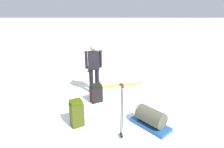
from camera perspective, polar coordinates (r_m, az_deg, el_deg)
ground_plane at (r=6.63m, az=0.00°, el=-5.69°), size 80.00×80.00×0.00m
skier_standing at (r=6.39m, az=-5.47°, el=2.40°), size 0.30×0.55×1.70m
ski_pair_near at (r=7.24m, az=2.81°, el=-3.31°), size 0.59×1.69×0.05m
backpack_large_dark at (r=5.98m, az=-4.76°, el=-5.73°), size 0.38×0.42×0.58m
backpack_bright at (r=4.91m, az=-10.48°, el=-11.43°), size 0.38×0.40×0.70m
ski_poles_planted_near at (r=4.23m, az=2.94°, el=-10.57°), size 0.16×0.10×1.30m
ski_poles_planted_far at (r=7.24m, az=-3.65°, el=2.45°), size 0.19×0.11×1.25m
gear_sled at (r=4.94m, az=11.46°, el=-12.86°), size 1.05×1.01×0.49m
thermos_bottle at (r=8.68m, az=-7.06°, el=1.40°), size 0.07×0.07×0.26m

